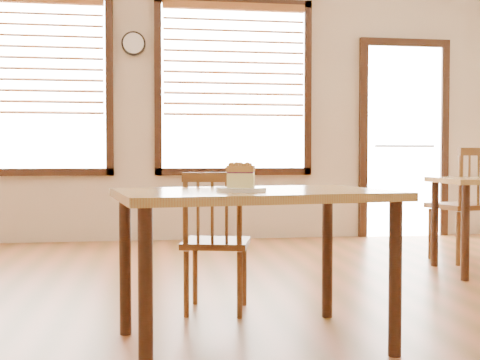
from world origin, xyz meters
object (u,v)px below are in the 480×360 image
object	(u,v)px
wall_clock	(133,43)
cafe_chair_main	(215,241)
plate	(241,190)
cake_slice	(241,175)
cafe_chair_second	(465,204)
cafe_table_main	(252,209)

from	to	relation	value
wall_clock	cafe_chair_main	distance (m)	3.65
wall_clock	plate	size ratio (longest dim) A/B	1.11
cake_slice	wall_clock	bearing A→B (deg)	112.65
cafe_chair_main	cake_slice	bearing A→B (deg)	106.48
cake_slice	cafe_chair_main	bearing A→B (deg)	106.99
cafe_chair_second	plate	xyz separation A→B (m)	(-2.30, -2.17, 0.25)
wall_clock	cake_slice	bearing A→B (deg)	-81.26
cafe_chair_main	cake_slice	world-z (taller)	cake_slice
cafe_table_main	cafe_chair_main	size ratio (longest dim) A/B	1.67
cafe_chair_second	cake_slice	xyz separation A→B (m)	(-2.30, -2.17, 0.32)
wall_clock	cafe_chair_second	xyz separation A→B (m)	(2.90, -1.74, -1.64)
cafe_table_main	cake_slice	world-z (taller)	cake_slice
cafe_table_main	cafe_chair_second	size ratio (longest dim) A/B	1.39
cafe_table_main	wall_clock	bearing A→B (deg)	91.06
cafe_chair_main	plate	xyz separation A→B (m)	(0.04, -0.75, 0.34)
cafe_chair_main	plate	distance (m)	0.82
cafe_chair_second	cake_slice	size ratio (longest dim) A/B	6.90
wall_clock	cafe_chair_second	world-z (taller)	wall_clock
wall_clock	cafe_table_main	bearing A→B (deg)	-79.92
wall_clock	cake_slice	distance (m)	4.18
cafe_chair_main	cafe_chair_second	xyz separation A→B (m)	(2.34, 1.42, 0.09)
cafe_table_main	cafe_chair_second	bearing A→B (deg)	33.70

